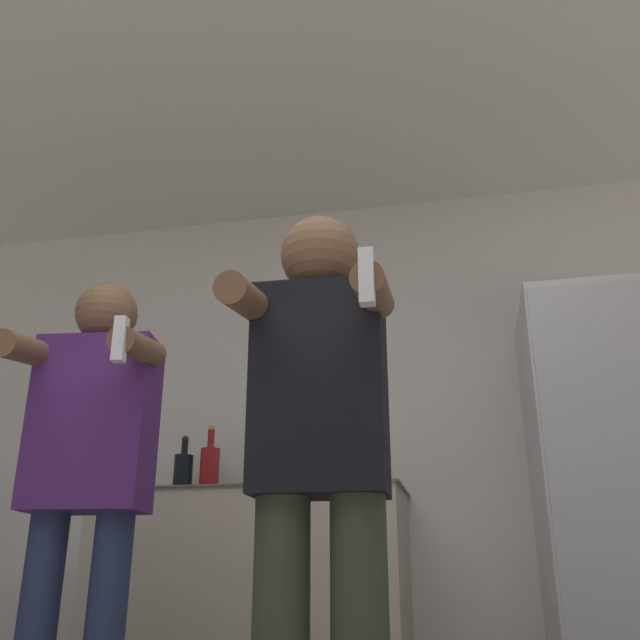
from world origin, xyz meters
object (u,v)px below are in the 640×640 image
object	(u,v)px
person_man_side	(89,460)
bottle_dark_rum	(183,473)
refrigerator	(619,503)
bottle_short_whiskey	(209,469)
bottle_amber_bourbon	(298,475)
person_woman_foreground	(320,451)

from	to	relation	value
person_man_side	bottle_dark_rum	bearing A→B (deg)	97.38
refrigerator	bottle_short_whiskey	distance (m)	1.84
bottle_dark_rum	person_man_side	world-z (taller)	person_man_side
bottle_amber_bourbon	person_woman_foreground	xyz separation A→B (m)	(0.41, -1.49, -0.16)
refrigerator	person_woman_foreground	xyz separation A→B (m)	(-0.97, -1.34, 0.01)
person_woman_foreground	person_man_side	world-z (taller)	person_man_side
person_man_side	bottle_short_whiskey	bearing A→B (deg)	90.80
refrigerator	bottle_dark_rum	world-z (taller)	refrigerator
refrigerator	bottle_amber_bourbon	world-z (taller)	refrigerator
person_man_side	refrigerator	bearing A→B (deg)	29.52
refrigerator	person_man_side	distance (m)	2.08
person_man_side	bottle_amber_bourbon	bearing A→B (deg)	69.87
refrigerator	person_woman_foreground	distance (m)	1.66
person_woman_foreground	bottle_amber_bourbon	bearing A→B (deg)	105.44
bottle_dark_rum	person_man_side	size ratio (longest dim) A/B	0.19
refrigerator	bottle_short_whiskey	xyz separation A→B (m)	(-1.82, 0.14, 0.22)
bottle_short_whiskey	person_woman_foreground	size ratio (longest dim) A/B	0.22
bottle_amber_bourbon	bottle_dark_rum	bearing A→B (deg)	180.00
refrigerator	person_woman_foreground	size ratio (longest dim) A/B	1.11
bottle_short_whiskey	person_woman_foreground	bearing A→B (deg)	-60.11
refrigerator	bottle_dark_rum	xyz separation A→B (m)	(-1.96, 0.14, 0.20)
refrigerator	bottle_short_whiskey	size ratio (longest dim) A/B	5.08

